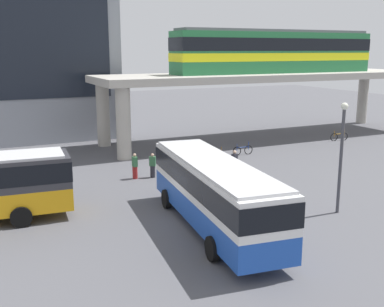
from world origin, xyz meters
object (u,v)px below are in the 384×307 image
(pedestrian_by_bike_rack, at_px, (153,166))
(bicycle_brown, at_px, (216,156))
(pedestrian_at_kerb, at_px, (135,167))
(bicycle_blue, at_px, (243,150))
(pedestrian_near_building, at_px, (234,164))
(train, at_px, (276,51))
(bus_main, at_px, (214,188))
(bicycle_orange, at_px, (339,137))

(pedestrian_by_bike_rack, bearing_deg, bicycle_brown, 20.71)
(pedestrian_at_kerb, bearing_deg, pedestrian_by_bike_rack, -10.45)
(bicycle_blue, bearing_deg, pedestrian_near_building, -126.52)
(pedestrian_by_bike_rack, bearing_deg, pedestrian_near_building, -22.88)
(train, height_order, bus_main, train)
(train, xyz_separation_m, bicycle_brown, (-9.55, -6.36, -7.60))
(pedestrian_at_kerb, bearing_deg, train, 26.84)
(train, height_order, bicycle_blue, train)
(bus_main, height_order, bicycle_brown, bus_main)
(train, distance_m, pedestrian_near_building, 16.58)
(bicycle_brown, xyz_separation_m, bicycle_orange, (13.91, 2.21, 0.00))
(bicycle_brown, bearing_deg, bicycle_blue, 17.99)
(bus_main, bearing_deg, pedestrian_by_bike_rack, 85.84)
(train, relative_size, bus_main, 1.78)
(bicycle_blue, relative_size, pedestrian_by_bike_rack, 1.13)
(train, relative_size, pedestrian_near_building, 11.60)
(bus_main, distance_m, bicycle_brown, 13.61)
(train, xyz_separation_m, bicycle_blue, (-6.65, -5.42, -7.60))
(bicycle_blue, xyz_separation_m, bicycle_orange, (11.00, 1.26, 0.00))
(bicycle_brown, relative_size, pedestrian_at_kerb, 1.07)
(bicycle_brown, relative_size, bicycle_orange, 0.99)
(bicycle_orange, relative_size, pedestrian_by_bike_rack, 1.12)
(bicycle_blue, relative_size, bicycle_brown, 1.01)
(bicycle_brown, bearing_deg, train, 33.67)
(bicycle_blue, relative_size, bicycle_orange, 1.01)
(bicycle_blue, height_order, bicycle_brown, same)
(pedestrian_by_bike_rack, relative_size, pedestrian_near_building, 0.92)
(bicycle_orange, xyz_separation_m, pedestrian_at_kerb, (-20.89, -4.21, 0.41))
(bicycle_blue, height_order, pedestrian_by_bike_rack, pedestrian_by_bike_rack)
(bicycle_brown, distance_m, pedestrian_near_building, 4.40)
(bicycle_orange, relative_size, pedestrian_at_kerb, 1.08)
(bus_main, relative_size, bicycle_brown, 6.37)
(bus_main, height_order, bicycle_orange, bus_main)
(bicycle_brown, height_order, pedestrian_at_kerb, pedestrian_at_kerb)
(bicycle_blue, xyz_separation_m, pedestrian_near_building, (-3.86, -5.22, 0.45))
(bicycle_blue, bearing_deg, train, 39.20)
(bicycle_orange, distance_m, pedestrian_by_bike_rack, 20.25)
(bus_main, xyz_separation_m, pedestrian_at_kerb, (-0.43, 9.82, -1.22))
(bicycle_brown, xyz_separation_m, pedestrian_near_building, (-0.96, -4.27, 0.45))
(bicycle_blue, height_order, pedestrian_near_building, pedestrian_near_building)
(bicycle_brown, relative_size, pedestrian_near_building, 1.03)
(train, xyz_separation_m, bicycle_orange, (4.35, -4.16, -7.60))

